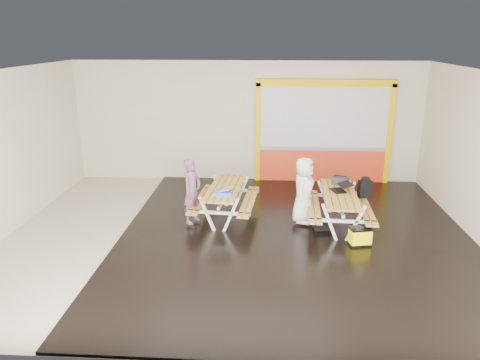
# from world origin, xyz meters

# --- Properties ---
(room) EXTENTS (10.02, 8.02, 3.52)m
(room) POSITION_xyz_m (0.00, 0.00, 1.75)
(room) COLOR beige
(room) RESTS_ON ground
(deck) EXTENTS (7.50, 7.98, 0.05)m
(deck) POSITION_xyz_m (1.25, 0.00, 0.03)
(deck) COLOR black
(deck) RESTS_ON room
(kiosk) EXTENTS (3.88, 0.16, 3.00)m
(kiosk) POSITION_xyz_m (2.20, 3.93, 1.44)
(kiosk) COLOR #E93F1D
(kiosk) RESTS_ON room
(picnic_table_left) EXTENTS (1.55, 2.15, 0.81)m
(picnic_table_left) POSITION_xyz_m (-0.35, 0.93, 0.62)
(picnic_table_left) COLOR #B88232
(picnic_table_left) RESTS_ON deck
(picnic_table_right) EXTENTS (1.48, 2.12, 0.82)m
(picnic_table_right) POSITION_xyz_m (2.25, 0.64, 0.63)
(picnic_table_right) COLOR #B88232
(picnic_table_right) RESTS_ON deck
(person_left) EXTENTS (0.55, 0.64, 1.49)m
(person_left) POSITION_xyz_m (-1.05, 0.51, 0.85)
(person_left) COLOR #6D4461
(person_left) RESTS_ON deck
(person_right) EXTENTS (0.67, 0.84, 1.51)m
(person_right) POSITION_xyz_m (1.44, 0.69, 0.86)
(person_right) COLOR white
(person_right) RESTS_ON deck
(laptop_left) EXTENTS (0.48, 0.45, 0.17)m
(laptop_left) POSITION_xyz_m (-0.36, 0.44, 0.87)
(laptop_left) COLOR silver
(laptop_left) RESTS_ON picnic_table_left
(laptop_right) EXTENTS (0.52, 0.49, 0.18)m
(laptop_right) POSITION_xyz_m (2.28, 0.80, 0.88)
(laptop_right) COLOR black
(laptop_right) RESTS_ON picnic_table_right
(blue_pouch) EXTENTS (0.35, 0.25, 0.10)m
(blue_pouch) POSITION_xyz_m (-0.32, 0.34, 0.86)
(blue_pouch) COLOR blue
(blue_pouch) RESTS_ON picnic_table_left
(toolbox) EXTENTS (0.42, 0.31, 0.22)m
(toolbox) POSITION_xyz_m (2.34, 1.26, 0.91)
(toolbox) COLOR black
(toolbox) RESTS_ON picnic_table_right
(backpack) EXTENTS (0.33, 0.25, 0.49)m
(backpack) POSITION_xyz_m (2.92, 1.26, 0.75)
(backpack) COLOR black
(backpack) RESTS_ON picnic_table_right
(dark_case) EXTENTS (0.43, 0.35, 0.15)m
(dark_case) POSITION_xyz_m (1.88, 0.43, 0.12)
(dark_case) COLOR black
(dark_case) RESTS_ON deck
(fluke_bag) EXTENTS (0.49, 0.37, 0.38)m
(fluke_bag) POSITION_xyz_m (2.55, -0.35, 0.23)
(fluke_bag) COLOR black
(fluke_bag) RESTS_ON deck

